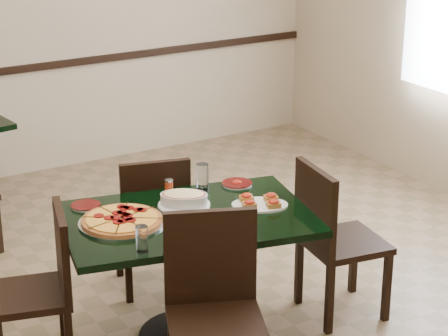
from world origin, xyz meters
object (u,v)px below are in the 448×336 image
pepperoni_pizza (122,220)px  bruschetta_platter (260,202)px  chair_right (331,233)px  lasagna_casserole (184,198)px  chair_near (214,301)px  main_table (187,247)px  bread_basket (222,223)px  chair_left (44,282)px  chair_far (153,217)px

pepperoni_pizza → bruschetta_platter: 0.77m
chair_right → lasagna_casserole: size_ratio=3.03×
chair_near → main_table: bearing=96.6°
main_table → pepperoni_pizza: pepperoni_pizza is taller
bread_basket → chair_right: bearing=36.9°
main_table → chair_left: bearing=-179.8°
chair_left → bread_basket: bearing=78.6°
chair_far → lasagna_casserole: 0.56m
bruschetta_platter → lasagna_casserole: bearing=-180.0°
lasagna_casserole → chair_far: bearing=119.5°
chair_far → chair_near: bearing=92.9°
main_table → chair_right: (0.84, -0.18, -0.04)m
chair_near → bruschetta_platter: 0.77m
bread_basket → bruschetta_platter: (0.34, 0.16, -0.02)m
main_table → lasagna_casserole: (0.05, 0.13, 0.23)m
chair_far → bruschetta_platter: size_ratio=2.37×
bread_basket → chair_left: bearing=-174.8°
lasagna_casserole → chair_right: bearing=12.6°
chair_near → chair_far: bearing=100.5°
chair_far → pepperoni_pizza: chair_far is taller
main_table → chair_near: (-0.16, -0.56, -0.02)m
lasagna_casserole → bread_basket: same height
main_table → pepperoni_pizza: (-0.34, 0.09, 0.20)m
chair_right → pepperoni_pizza: chair_right is taller
main_table → chair_right: 0.86m
lasagna_casserole → bruschetta_platter: lasagna_casserole is taller
chair_right → pepperoni_pizza: size_ratio=2.04×
chair_far → chair_right: bearing=148.7°
main_table → bruschetta_platter: (0.41, -0.09, 0.21)m
chair_near → pepperoni_pizza: bearing=128.2°
chair_near → lasagna_casserole: chair_near is taller
chair_near → chair_left: 0.94m
chair_near → chair_left: (-0.60, 0.72, -0.06)m
chair_near → lasagna_casserole: (0.21, 0.68, 0.25)m
chair_right → bread_basket: chair_right is taller
main_table → chair_near: 0.58m
chair_right → bruschetta_platter: bearing=85.9°
chair_near → lasagna_casserole: bearing=95.5°
bruschetta_platter → chair_left: bearing=-161.2°
chair_near → bruschetta_platter: bearing=62.1°
chair_far → chair_right: 1.08m
main_table → bruschetta_platter: bearing=0.2°
chair_left → bruschetta_platter: (1.16, -0.25, 0.29)m
main_table → bread_basket: (0.07, -0.25, 0.22)m
bread_basket → lasagna_casserole: bearing=124.4°
chair_left → chair_far: bearing=132.6°
bread_basket → bruschetta_platter: bearing=57.5°
chair_far → chair_left: chair_far is taller
chair_near → chair_left: chair_near is taller
chair_far → chair_right: (0.75, -0.78, 0.03)m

